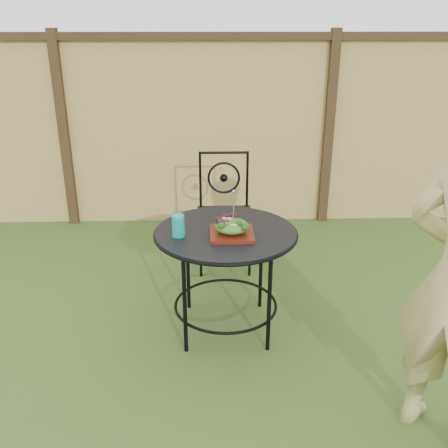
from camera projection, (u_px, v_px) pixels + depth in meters
name	position (u px, v px, depth m)	size (l,w,h in m)	color
ground	(194.00, 344.00, 3.27)	(60.00, 60.00, 0.00)	#234717
fence	(197.00, 131.00, 4.94)	(8.00, 0.12, 1.90)	#DBBE6C
patio_table	(226.00, 250.00, 3.23)	(0.92, 0.92, 0.72)	black
patio_chair	(224.00, 208.00, 4.18)	(0.46, 0.46, 0.95)	black
salad_plate	(232.00, 234.00, 3.10)	(0.27, 0.27, 0.02)	#460B0A
salad	(232.00, 226.00, 3.08)	(0.21, 0.21, 0.08)	#235614
fork	(234.00, 206.00, 3.03)	(0.01, 0.01, 0.18)	silver
drinking_glass	(178.00, 226.00, 3.07)	(0.08, 0.08, 0.14)	#0EA69C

